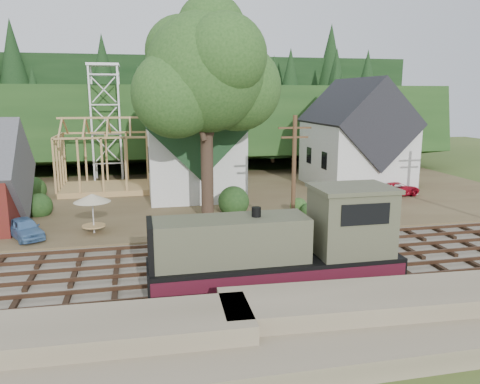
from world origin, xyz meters
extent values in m
plane|color=#384C1E|center=(0.00, 0.00, 0.00)|extent=(140.00, 140.00, 0.00)
cube|color=#7F7259|center=(0.00, -8.50, 0.00)|extent=(64.00, 5.00, 1.60)
cube|color=#726B5B|center=(0.00, 0.00, 0.08)|extent=(64.00, 11.00, 0.16)
cube|color=brown|center=(0.00, 18.00, 0.15)|extent=(64.00, 26.00, 0.30)
cube|color=#1E3F19|center=(0.00, 42.00, 0.00)|extent=(70.00, 28.96, 12.74)
cube|color=black|center=(0.00, 58.00, 0.00)|extent=(80.00, 20.00, 12.00)
cube|color=silver|center=(2.00, 20.00, 3.50)|extent=(8.00, 12.00, 6.40)
cube|color=#1C3D1F|center=(2.00, 20.00, 6.70)|extent=(8.40, 12.96, 8.40)
cube|color=silver|center=(2.00, 14.00, 8.70)|extent=(2.40, 2.40, 4.00)
cone|color=#1C3D1F|center=(2.00, 14.00, 12.00)|extent=(5.37, 5.37, 2.60)
cube|color=silver|center=(18.00, 19.00, 3.50)|extent=(8.00, 10.00, 6.40)
cube|color=black|center=(18.00, 19.00, 6.70)|extent=(8.40, 10.80, 8.40)
cube|color=tan|center=(-6.00, 22.00, 0.55)|extent=(8.00, 6.00, 0.50)
cube|color=tan|center=(-6.00, 22.00, 7.20)|extent=(8.00, 0.18, 0.18)
cube|color=silver|center=(-7.40, 26.60, 6.30)|extent=(0.18, 0.18, 12.00)
cube|color=silver|center=(-4.60, 26.60, 6.30)|extent=(0.18, 0.18, 12.00)
cube|color=silver|center=(-7.40, 29.40, 6.30)|extent=(0.18, 0.18, 12.00)
cube|color=silver|center=(-4.60, 29.40, 6.30)|extent=(0.18, 0.18, 12.00)
cube|color=silver|center=(-6.00, 28.00, 12.30)|extent=(3.20, 3.20, 0.25)
cylinder|color=#38281E|center=(2.00, 10.00, 4.30)|extent=(0.90, 0.90, 8.00)
sphere|color=#23491B|center=(2.00, 10.00, 10.80)|extent=(8.40, 8.40, 8.40)
sphere|color=#23491B|center=(4.50, 11.00, 9.80)|extent=(6.40, 6.40, 6.40)
sphere|color=#23491B|center=(-0.20, 9.20, 9.30)|extent=(6.00, 6.00, 6.00)
cylinder|color=#4C331E|center=(7.00, 5.20, 4.00)|extent=(0.28, 0.28, 8.00)
cube|color=#4C331E|center=(7.00, 5.20, 7.20)|extent=(2.20, 0.12, 0.12)
cube|color=#4C331E|center=(7.00, 5.20, 6.60)|extent=(1.80, 0.12, 0.12)
cube|color=black|center=(3.40, -3.00, 0.33)|extent=(11.98, 2.50, 0.35)
cube|color=black|center=(3.40, -3.00, 1.06)|extent=(11.98, 2.89, 1.10)
cube|color=#4F523B|center=(1.20, -3.00, 2.66)|extent=(7.19, 2.30, 2.10)
cube|color=#4F523B|center=(7.19, -3.00, 3.21)|extent=(3.59, 2.80, 3.19)
cube|color=#4F523B|center=(7.19, -3.00, 4.85)|extent=(3.79, 2.99, 0.20)
cube|color=black|center=(7.19, -4.42, 3.90)|extent=(2.40, 0.06, 1.00)
cube|color=#430E1B|center=(3.40, -4.47, 1.06)|extent=(11.98, 0.04, 0.70)
cube|color=#430E1B|center=(3.40, -1.53, 1.06)|extent=(11.98, 0.04, 0.70)
cylinder|color=black|center=(2.40, -3.00, 3.80)|extent=(0.44, 0.44, 0.70)
imported|color=#527EB0|center=(-10.11, 7.48, 0.96)|extent=(3.21, 4.11, 1.31)
imported|color=#AE0D20|center=(19.79, 14.22, 0.94)|extent=(4.94, 2.92, 1.29)
cylinder|color=silver|center=(-5.93, 7.76, 1.49)|extent=(0.11, 0.11, 2.38)
cylinder|color=tan|center=(-5.93, 7.76, 0.79)|extent=(1.51, 1.51, 0.09)
cone|color=beige|center=(-5.93, 7.76, 2.68)|extent=(2.38, 2.38, 0.54)
camera|label=1|loc=(-2.81, -23.41, 9.24)|focal=35.00mm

